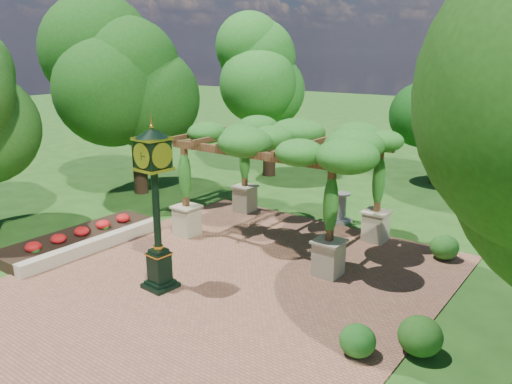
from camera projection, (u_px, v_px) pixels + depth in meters
The scene contains 13 objects.
ground at pixel (195, 300), 12.22m from camera, with size 120.00×120.00×0.00m, color #1E4714.
brick_plaza at pixel (221, 285), 12.98m from camera, with size 10.00×12.00×0.04m, color brown.
border_wall at pixel (96, 245), 15.20m from camera, with size 0.35×5.00×0.40m, color #C6B793.
flower_bed at pixel (79, 239), 15.73m from camera, with size 1.50×5.00×0.36m, color red.
pedestal_clock at pixel (155, 195), 12.15m from camera, with size 0.88×0.88×4.20m.
pergola at pixel (281, 144), 15.41m from camera, with size 6.12×3.89×3.83m.
sundial at pixel (342, 210), 17.71m from camera, with size 0.62×0.62×1.08m.
shrub_front at pixel (358, 341), 9.85m from camera, with size 0.73×0.73×0.66m, color #1F5F1B.
shrub_mid at pixel (420, 336), 9.88m from camera, with size 0.88×0.88×0.80m, color #225217.
shrub_back at pixel (445, 247), 14.48m from camera, with size 0.81×0.81×0.73m, color #28661D.
tree_west_near at pixel (134, 75), 20.23m from camera, with size 4.38×4.38×7.21m.
tree_west_far at pixel (270, 71), 23.27m from camera, with size 3.39×3.39×7.34m.
tree_north at pixel (444, 99), 22.00m from camera, with size 3.17×3.17×5.68m.
Camera 1 is at (7.82, -7.93, 5.87)m, focal length 35.00 mm.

